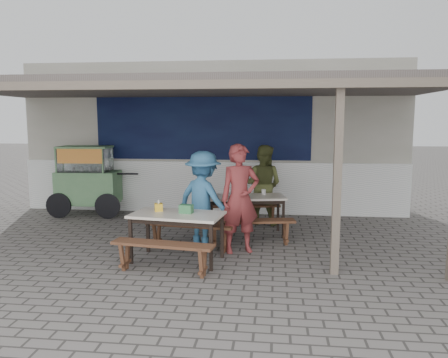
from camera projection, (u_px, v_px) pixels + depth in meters
name	position (u px, v px, depth m)	size (l,w,h in m)	color
ground	(185.00, 249.00, 7.38)	(60.00, 60.00, 0.00)	#635E59
back_wall	(214.00, 138.00, 10.66)	(9.00, 1.28, 3.50)	beige
warung_roof	(194.00, 90.00, 7.89)	(9.00, 4.21, 2.81)	#534B47
table_left	(246.00, 200.00, 8.21)	(1.54, 0.89, 0.75)	silver
bench_left_street	(250.00, 226.00, 7.57)	(1.57, 0.56, 0.45)	brown
bench_left_wall	(242.00, 210.00, 8.93)	(1.57, 0.56, 0.45)	brown
table_right	(177.00, 218.00, 6.69)	(1.47, 0.93, 0.75)	silver
bench_right_street	(163.00, 251.00, 6.17)	(1.51, 0.48, 0.45)	brown
bench_right_wall	(190.00, 230.00, 7.31)	(1.51, 0.48, 0.45)	brown
vendor_cart	(87.00, 178.00, 9.92)	(1.97, 0.84, 1.58)	#628E5F
patron_street_side	(240.00, 199.00, 7.13)	(0.65, 0.43, 1.79)	maroon
patron_wall_side	(263.00, 185.00, 9.10)	(0.81, 0.63, 1.66)	brown
patron_right_table	(203.00, 199.00, 7.47)	(1.06, 0.61, 1.65)	teal
tissue_box	(159.00, 207.00, 6.85)	(0.12, 0.12, 0.12)	yellow
donation_box	(186.00, 209.00, 6.70)	(0.20, 0.13, 0.13)	#377C49
condiment_jar	(264.00, 192.00, 8.40)	(0.08, 0.08, 0.09)	white
condiment_bowl	(232.00, 194.00, 8.28)	(0.20, 0.20, 0.05)	white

